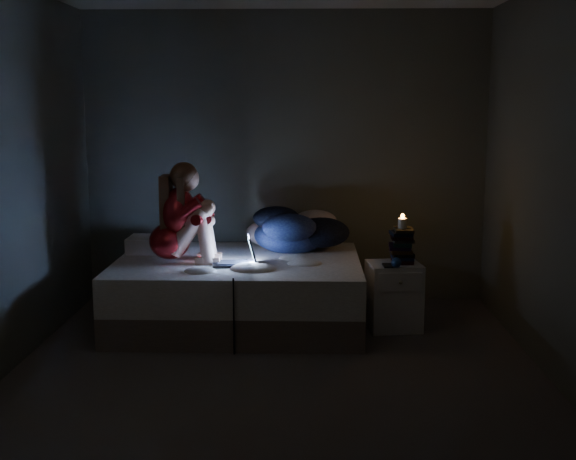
{
  "coord_description": "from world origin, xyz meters",
  "views": [
    {
      "loc": [
        0.2,
        -4.71,
        1.79
      ],
      "look_at": [
        0.05,
        1.0,
        0.8
      ],
      "focal_mm": 45.77,
      "sensor_mm": 36.0,
      "label": 1
    }
  ],
  "objects_px": {
    "laptop": "(234,250)",
    "phone": "(385,265)",
    "candle": "(403,219)",
    "woman": "(169,212)",
    "nightstand": "(394,296)",
    "bed": "(239,291)"
  },
  "relations": [
    {
      "from": "bed",
      "to": "woman",
      "type": "height_order",
      "value": "woman"
    },
    {
      "from": "bed",
      "to": "nightstand",
      "type": "height_order",
      "value": "bed"
    },
    {
      "from": "nightstand",
      "to": "candle",
      "type": "bearing_deg",
      "value": 4.76
    },
    {
      "from": "bed",
      "to": "woman",
      "type": "bearing_deg",
      "value": -166.86
    },
    {
      "from": "candle",
      "to": "phone",
      "type": "height_order",
      "value": "candle"
    },
    {
      "from": "phone",
      "to": "nightstand",
      "type": "bearing_deg",
      "value": 57.31
    },
    {
      "from": "woman",
      "to": "laptop",
      "type": "distance_m",
      "value": 0.6
    },
    {
      "from": "woman",
      "to": "laptop",
      "type": "relative_size",
      "value": 2.35
    },
    {
      "from": "woman",
      "to": "candle",
      "type": "distance_m",
      "value": 1.84
    },
    {
      "from": "bed",
      "to": "candle",
      "type": "xyz_separation_m",
      "value": [
        1.31,
        -0.09,
        0.62
      ]
    },
    {
      "from": "nightstand",
      "to": "candle",
      "type": "relative_size",
      "value": 6.72
    },
    {
      "from": "woman",
      "to": "phone",
      "type": "height_order",
      "value": "woman"
    },
    {
      "from": "candle",
      "to": "woman",
      "type": "bearing_deg",
      "value": -179.02
    },
    {
      "from": "woman",
      "to": "phone",
      "type": "bearing_deg",
      "value": -3.74
    },
    {
      "from": "laptop",
      "to": "candle",
      "type": "distance_m",
      "value": 1.35
    },
    {
      "from": "laptop",
      "to": "nightstand",
      "type": "distance_m",
      "value": 1.33
    },
    {
      "from": "bed",
      "to": "phone",
      "type": "relative_size",
      "value": 14.02
    },
    {
      "from": "laptop",
      "to": "phone",
      "type": "height_order",
      "value": "laptop"
    },
    {
      "from": "bed",
      "to": "phone",
      "type": "height_order",
      "value": "phone"
    },
    {
      "from": "bed",
      "to": "phone",
      "type": "bearing_deg",
      "value": -10.01
    },
    {
      "from": "woman",
      "to": "nightstand",
      "type": "height_order",
      "value": "woman"
    },
    {
      "from": "laptop",
      "to": "phone",
      "type": "distance_m",
      "value": 1.19
    }
  ]
}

